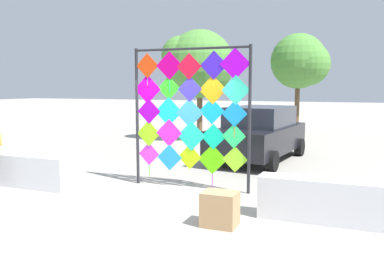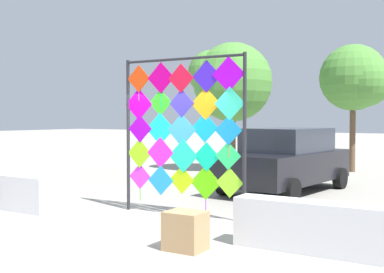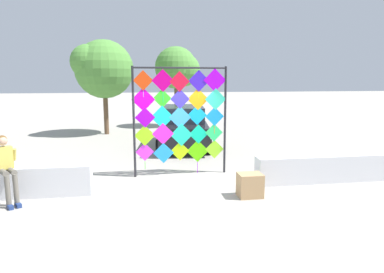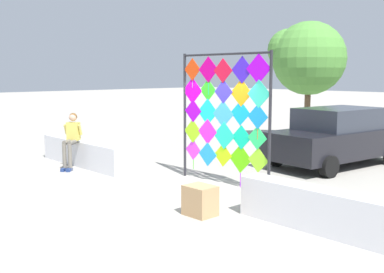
{
  "view_description": "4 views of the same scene",
  "coord_description": "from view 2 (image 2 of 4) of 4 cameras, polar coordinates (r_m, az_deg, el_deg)",
  "views": [
    {
      "loc": [
        3.78,
        -7.39,
        2.34
      ],
      "look_at": [
        0.48,
        0.67,
        1.28
      ],
      "focal_mm": 37.88,
      "sensor_mm": 36.0,
      "label": 1
    },
    {
      "loc": [
        5.61,
        -7.32,
        2.0
      ],
      "look_at": [
        0.81,
        0.59,
        1.65
      ],
      "focal_mm": 46.14,
      "sensor_mm": 36.0,
      "label": 2
    },
    {
      "loc": [
        -0.95,
        -8.8,
        2.91
      ],
      "look_at": [
        0.47,
        0.36,
        1.3
      ],
      "focal_mm": 31.78,
      "sensor_mm": 36.0,
      "label": 3
    },
    {
      "loc": [
        8.02,
        -7.19,
        2.74
      ],
      "look_at": [
        -0.05,
        0.35,
        1.24
      ],
      "focal_mm": 43.73,
      "sensor_mm": 36.0,
      "label": 4
    }
  ],
  "objects": [
    {
      "name": "tree_far_right",
      "position": [
        19.19,
        18.51,
        6.34
      ],
      "size": [
        2.63,
        2.45,
        4.72
      ],
      "color": "brown",
      "rests_on": "ground"
    },
    {
      "name": "cardboard_box_large",
      "position": [
        7.57,
        -0.76,
        -10.84
      ],
      "size": [
        0.59,
        0.47,
        0.59
      ],
      "primitive_type": "cube",
      "rotation": [
        0.0,
        0.0,
        0.01
      ],
      "color": "tan",
      "rests_on": "ground"
    },
    {
      "name": "parked_car",
      "position": [
        13.6,
        10.8,
        -2.64
      ],
      "size": [
        2.54,
        4.62,
        1.72
      ],
      "color": "black",
      "rests_on": "ground"
    },
    {
      "name": "plaza_ledge_right",
      "position": [
        7.44,
        19.92,
        -10.53
      ],
      "size": [
        4.03,
        0.48,
        0.76
      ],
      "primitive_type": "cube",
      "color": "silver",
      "rests_on": "ground"
    },
    {
      "name": "tree_broadleaf",
      "position": [
        18.59,
        4.43,
        6.32
      ],
      "size": [
        3.06,
        2.95,
        4.82
      ],
      "color": "brown",
      "rests_on": "ground"
    },
    {
      "name": "kite_display_rack",
      "position": [
        10.02,
        -1.12,
        1.35
      ],
      "size": [
        2.83,
        0.16,
        3.24
      ],
      "color": "#232328",
      "rests_on": "ground"
    },
    {
      "name": "ground",
      "position": [
        9.44,
        -6.17,
        -10.07
      ],
      "size": [
        120.0,
        120.0,
        0.0
      ],
      "primitive_type": "plane",
      "color": "#9E998E"
    }
  ]
}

